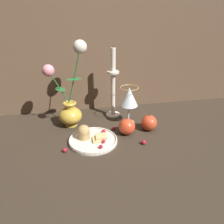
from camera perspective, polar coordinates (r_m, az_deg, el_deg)
The scene contains 10 objects.
ground_plane at distance 1.01m, azimuth -2.43°, elevation -5.27°, with size 2.40×2.40×0.00m, color #33281E.
vase at distance 1.03m, azimuth -11.00°, elevation 2.78°, with size 0.20×0.11×0.39m.
plate_with_pastries at distance 0.93m, azimuth -5.43°, elevation -6.79°, with size 0.21×0.21×0.07m.
wine_glass at distance 1.04m, azimuth 4.49°, elevation 3.71°, with size 0.09×0.09×0.18m.
candlestick at distance 1.10m, azimuth 0.27°, elevation 6.35°, with size 0.07×0.07×0.36m.
apple_beside_vase at distance 1.02m, azimuth 9.67°, elevation -2.80°, with size 0.07×0.07×0.08m.
apple_near_glass at distance 0.98m, azimuth 3.92°, elevation -3.82°, with size 0.07×0.07×0.09m.
berry_near_plate at distance 0.89m, azimuth -12.23°, elevation -9.73°, with size 0.02×0.02×0.02m, color #AD192D.
berry_front_center at distance 1.02m, azimuth 0.45°, elevation -4.25°, with size 0.02×0.02×0.02m, color #AD192D.
berry_by_glass_stem at distance 0.92m, azimuth 8.28°, elevation -7.83°, with size 0.02×0.02×0.02m, color #AD192D.
Camera 1 is at (-0.13, -0.86, 0.50)m, focal length 35.00 mm.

